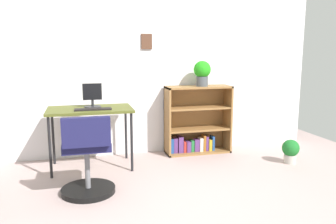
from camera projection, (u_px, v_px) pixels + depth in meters
wall_back at (126, 67)px, 4.43m from camera, size 5.20×0.12×2.32m
desk at (90, 113)px, 3.93m from camera, size 0.96×0.57×0.71m
monitor at (92, 97)px, 3.96m from camera, size 0.22×0.19×0.28m
keyboard at (93, 109)px, 3.80m from camera, size 0.41×0.11×0.02m
office_chair at (87, 159)px, 3.20m from camera, size 0.52×0.55×0.79m
bookshelf_low at (196, 123)px, 4.61m from camera, size 0.88×0.30×0.91m
potted_plant_on_shelf at (202, 72)px, 4.44m from camera, size 0.23×0.23×0.33m
potted_plant_floor at (291, 150)px, 4.16m from camera, size 0.21×0.21×0.30m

